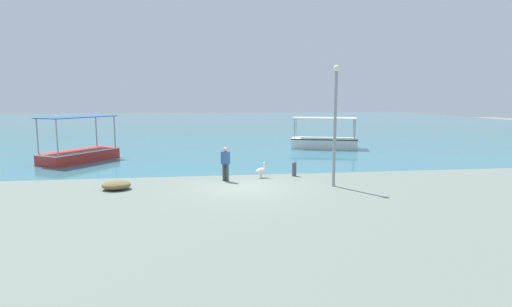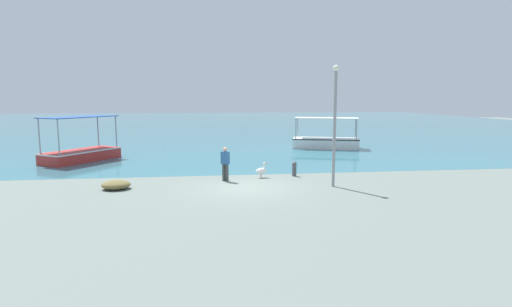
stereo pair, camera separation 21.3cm
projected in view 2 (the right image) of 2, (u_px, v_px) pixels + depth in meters
ground at (245, 187)px, 18.29m from camera, size 120.00×120.00×0.00m
harbor_water at (217, 123)px, 65.46m from camera, size 110.00×90.00×0.00m
fishing_boat_outer at (326, 141)px, 32.49m from camera, size 5.65×3.56×2.48m
fishing_boat_far_right at (81, 153)px, 25.90m from camera, size 4.45×5.28×2.88m
pelican at (262, 170)px, 20.47m from camera, size 0.79×0.45×0.80m
lamp_post at (335, 119)px, 18.08m from camera, size 0.28×0.28×5.53m
mooring_bollard at (294, 168)px, 20.89m from camera, size 0.24×0.24×0.77m
fisherman_standing at (225, 163)px, 19.57m from camera, size 0.45×0.41×1.69m
net_pile at (116, 185)px, 17.90m from camera, size 1.27×1.08×0.40m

